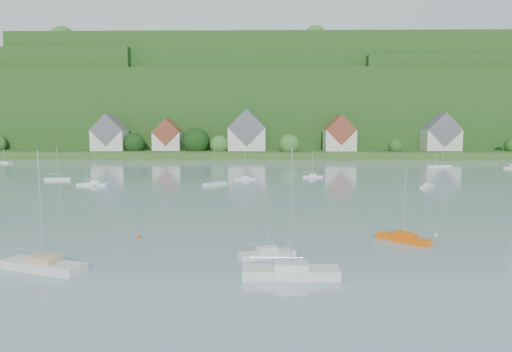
{
  "coord_description": "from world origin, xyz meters",
  "views": [
    {
      "loc": [
        11.84,
        -3.56,
        12.53
      ],
      "look_at": [
        10.65,
        75.0,
        4.0
      ],
      "focal_mm": 30.68,
      "sensor_mm": 36.0,
      "label": 1
    }
  ],
  "objects_px": {
    "near_sailboat_3": "(267,253)",
    "near_sailboat_4": "(291,271)",
    "near_sailboat_2": "(44,265)",
    "near_sailboat_5": "(404,238)"
  },
  "relations": [
    {
      "from": "near_sailboat_2",
      "to": "near_sailboat_5",
      "type": "xyz_separation_m",
      "value": [
        35.2,
        10.51,
        -0.08
      ]
    },
    {
      "from": "near_sailboat_2",
      "to": "near_sailboat_4",
      "type": "distance_m",
      "value": 21.91
    },
    {
      "from": "near_sailboat_5",
      "to": "near_sailboat_3",
      "type": "bearing_deg",
      "value": -113.96
    },
    {
      "from": "near_sailboat_3",
      "to": "near_sailboat_4",
      "type": "xyz_separation_m",
      "value": [
        1.99,
        -5.82,
        0.11
      ]
    },
    {
      "from": "near_sailboat_4",
      "to": "near_sailboat_5",
      "type": "relative_size",
      "value": 1.38
    },
    {
      "from": "near_sailboat_3",
      "to": "near_sailboat_5",
      "type": "relative_size",
      "value": 0.95
    },
    {
      "from": "near_sailboat_3",
      "to": "near_sailboat_5",
      "type": "xyz_separation_m",
      "value": [
        15.34,
        6.25,
        0.01
      ]
    },
    {
      "from": "near_sailboat_2",
      "to": "near_sailboat_3",
      "type": "distance_m",
      "value": 20.32
    },
    {
      "from": "near_sailboat_2",
      "to": "near_sailboat_5",
      "type": "relative_size",
      "value": 1.33
    },
    {
      "from": "near_sailboat_3",
      "to": "near_sailboat_5",
      "type": "distance_m",
      "value": 16.56
    }
  ]
}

